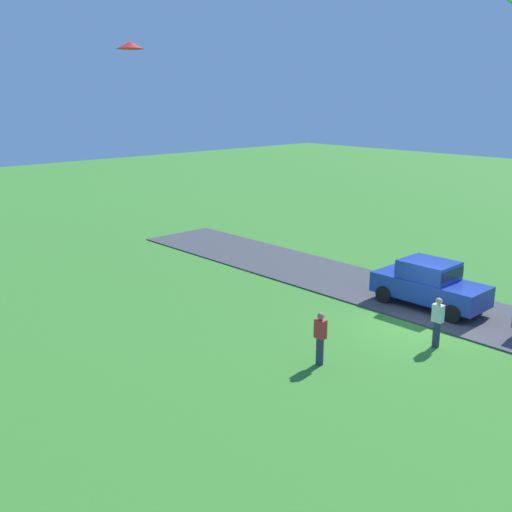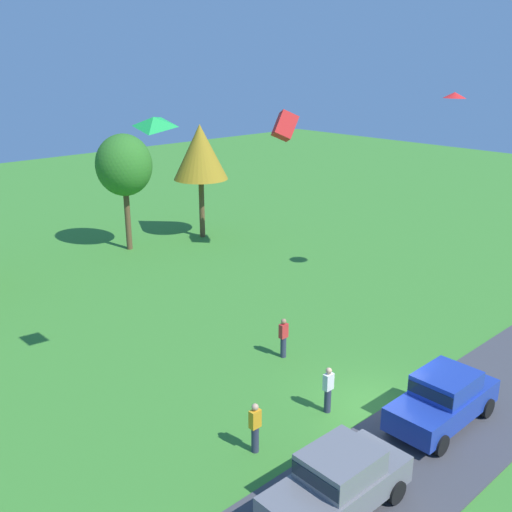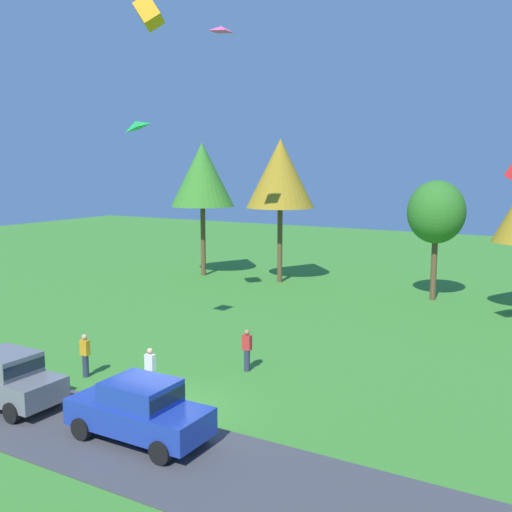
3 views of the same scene
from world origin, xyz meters
name	(u,v)px [view 1 (image 1 of 3)]	position (x,y,z in m)	size (l,w,h in m)	color
ground_plane	(415,327)	(0.00, 0.00, 0.00)	(120.00, 120.00, 0.00)	#3D842D
pavement_strip	(450,310)	(0.00, -2.42, 0.03)	(36.00, 4.40, 0.06)	#424247
car_sedan_far_end	(429,283)	(0.77, -2.07, 1.04)	(4.41, 1.96, 1.84)	#1E389E
person_on_lawn	(320,338)	(0.29, 4.89, 0.88)	(0.36, 0.24, 1.71)	#2D334C
person_beside_suv	(437,322)	(-1.44, 1.04, 0.88)	(0.36, 0.24, 1.71)	#2D334C
kite_delta_low_drifter	(130,45)	(11.13, 4.41, 10.02)	(1.08, 1.08, 0.28)	red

